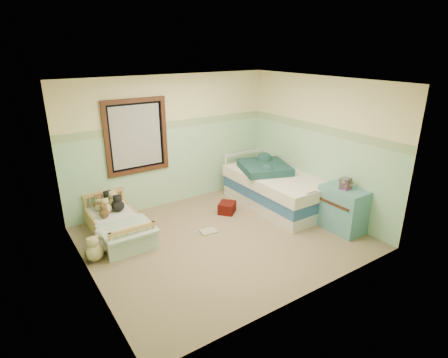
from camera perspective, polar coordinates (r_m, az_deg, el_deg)
floor at (r=6.08m, az=-0.09°, el=-9.27°), size 4.20×3.60×0.02m
ceiling at (r=5.31m, az=-0.11°, el=15.10°), size 4.20×3.60×0.02m
wall_back at (r=7.08m, az=-8.26°, el=5.84°), size 4.20×0.04×2.50m
wall_front at (r=4.29m, az=13.40°, el=-4.24°), size 4.20×0.04×2.50m
wall_left at (r=4.81m, az=-21.44°, el=-2.42°), size 0.04×3.60×2.50m
wall_right at (r=6.91m, az=14.60°, el=5.04°), size 0.04×3.60×2.50m
wainscot_mint at (r=7.20m, az=-8.01°, el=1.97°), size 4.20×0.01×1.50m
border_strip at (r=6.99m, az=-8.34°, el=8.40°), size 4.20×0.01×0.15m
window_frame at (r=6.73m, az=-13.58°, el=6.50°), size 1.16×0.06×1.36m
window_blinds at (r=6.74m, az=-13.61°, el=6.51°), size 0.92×0.01×1.12m
toddler_bed_frame at (r=6.36m, az=-16.19°, el=-7.68°), size 0.73×1.46×0.19m
toddler_mattress at (r=6.29m, az=-16.32°, el=-6.44°), size 0.67×1.40×0.12m
patchwork_quilt at (r=5.87m, az=-14.99°, el=-7.50°), size 0.79×0.73×0.03m
plush_bed_brown at (r=6.64m, az=-19.05°, el=-3.83°), size 0.19×0.19×0.19m
plush_bed_white at (r=6.68m, az=-17.41°, el=-3.41°), size 0.21×0.21×0.21m
plush_bed_tan at (r=6.45m, az=-18.09°, el=-4.43°), size 0.19×0.19×0.19m
plush_bed_dark at (r=6.51m, az=-16.15°, el=-4.05°), size 0.18×0.18×0.18m
plush_floor_cream at (r=5.92m, az=-18.53°, el=-9.68°), size 0.27×0.27×0.27m
plush_floor_tan at (r=5.76m, az=-19.72°, el=-10.78°), size 0.27×0.27×0.27m
twin_bed_frame at (r=7.23m, az=8.02°, el=-3.39°), size 1.04×2.08×0.22m
twin_boxspring at (r=7.15m, az=8.10°, el=-1.77°), size 1.04×2.08×0.22m
twin_mattress at (r=7.07m, az=8.19°, el=-0.12°), size 1.08×2.12×0.22m
teal_blanket at (r=7.19m, az=6.38°, el=1.84°), size 1.15×1.18×0.14m
dresser at (r=6.50m, az=18.12°, el=-4.51°), size 0.47×0.75×0.75m
book_stack at (r=6.33m, az=18.56°, el=-0.67°), size 0.21×0.18×0.18m
red_pillow at (r=6.89m, az=0.48°, el=-4.51°), size 0.43×0.43×0.20m
floor_book at (r=6.24m, az=-2.43°, el=-8.22°), size 0.30×0.25×0.03m
extra_plush_0 at (r=6.48m, az=-16.29°, el=-4.05°), size 0.21×0.21×0.21m
extra_plush_1 at (r=6.56m, az=-16.44°, el=-3.86°), size 0.19×0.19×0.19m
extra_plush_2 at (r=6.62m, az=-19.04°, el=-4.01°), size 0.17×0.17×0.17m
extra_plush_3 at (r=6.64m, az=-16.93°, el=-3.50°), size 0.21×0.21×0.21m
extra_plush_4 at (r=6.68m, az=-17.72°, el=-3.41°), size 0.22×0.22×0.22m
extra_plush_5 at (r=6.32m, az=-18.31°, el=-5.12°), size 0.16×0.16×0.16m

